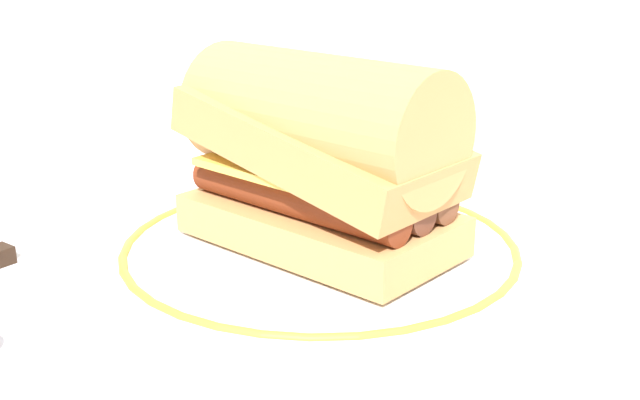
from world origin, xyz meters
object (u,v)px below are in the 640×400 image
object	(u,v)px
plate	(320,252)
drinking_glass	(506,138)
sausage_sandwich	(320,152)
butter_knife	(14,252)

from	to	relation	value
plate	drinking_glass	bearing A→B (deg)	70.55
plate	sausage_sandwich	size ratio (longest dim) A/B	1.43
sausage_sandwich	drinking_glass	bearing A→B (deg)	87.10
plate	butter_knife	xyz separation A→B (m)	(-0.19, -0.08, -0.00)
drinking_glass	butter_knife	distance (m)	0.40
drinking_glass	butter_knife	world-z (taller)	drinking_glass
drinking_glass	butter_knife	xyz separation A→B (m)	(-0.27, -0.29, -0.04)
plate	sausage_sandwich	distance (m)	0.07
plate	drinking_glass	size ratio (longest dim) A/B	2.71
plate	sausage_sandwich	xyz separation A→B (m)	(0.00, 0.00, 0.07)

